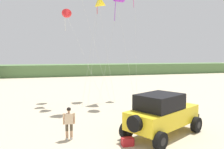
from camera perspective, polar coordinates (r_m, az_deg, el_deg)
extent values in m
cube|color=#567A47|center=(49.45, -15.44, 1.05)|extent=(90.00, 6.83, 2.37)
cube|color=yellow|center=(12.51, 12.80, -10.32)|extent=(4.75, 3.68, 0.90)
cube|color=yellow|center=(13.80, 16.63, -7.40)|extent=(1.76, 2.01, 0.12)
cube|color=black|center=(12.03, 11.95, -6.75)|extent=(2.86, 2.63, 0.80)
cube|color=black|center=(13.04, 14.93, -6.10)|extent=(0.87, 1.52, 0.72)
cube|color=black|center=(14.48, 17.81, -9.45)|extent=(1.02, 1.69, 0.28)
cylinder|color=black|center=(10.69, 5.79, -12.29)|extent=(0.63, 0.82, 0.77)
cylinder|color=black|center=(14.63, 13.16, -10.51)|extent=(0.88, 0.66, 0.84)
cylinder|color=black|center=(14.63, 13.16, -10.51)|extent=(0.48, 0.46, 0.38)
cylinder|color=black|center=(13.66, 20.58, -11.78)|extent=(0.88, 0.66, 0.84)
cylinder|color=black|center=(13.66, 20.58, -11.78)|extent=(0.48, 0.46, 0.38)
cylinder|color=black|center=(11.96, 3.71, -13.88)|extent=(0.88, 0.66, 0.84)
cylinder|color=black|center=(11.96, 3.71, -13.88)|extent=(0.48, 0.46, 0.38)
cylinder|color=black|center=(10.76, 12.17, -16.14)|extent=(0.88, 0.66, 0.84)
cylinder|color=black|center=(10.76, 12.17, -16.14)|extent=(0.48, 0.46, 0.38)
cylinder|color=tan|center=(12.01, -11.34, -14.76)|extent=(0.14, 0.14, 0.49)
cylinder|color=#4C4233|center=(11.88, -11.37, -12.97)|extent=(0.15, 0.15, 0.36)
cube|color=silver|center=(12.11, -11.32, -15.58)|extent=(0.13, 0.27, 0.10)
cylinder|color=tan|center=(12.01, -10.25, -14.74)|extent=(0.14, 0.14, 0.49)
cylinder|color=#4C4233|center=(11.88, -10.28, -12.95)|extent=(0.15, 0.15, 0.36)
cube|color=silver|center=(12.11, -10.24, -15.55)|extent=(0.13, 0.27, 0.10)
cube|color=beige|center=(11.75, -10.86, -10.87)|extent=(0.42, 0.29, 0.54)
cylinder|color=tan|center=(11.76, -12.12, -10.94)|extent=(0.09, 0.09, 0.56)
cylinder|color=beige|center=(11.71, -12.14, -10.04)|extent=(0.11, 0.11, 0.16)
cylinder|color=tan|center=(11.76, -9.59, -10.89)|extent=(0.09, 0.09, 0.56)
cylinder|color=beige|center=(11.71, -9.61, -10.00)|extent=(0.11, 0.11, 0.16)
cylinder|color=tan|center=(11.67, -10.88, -9.41)|extent=(0.10, 0.10, 0.08)
sphere|color=tan|center=(11.64, -10.89, -8.71)|extent=(0.21, 0.21, 0.21)
sphere|color=black|center=(11.62, -10.89, -8.64)|extent=(0.21, 0.21, 0.21)
cube|color=#B21E23|center=(11.11, 3.96, -16.63)|extent=(0.56, 0.36, 0.38)
cone|color=yellow|center=(23.33, -3.41, 17.43)|extent=(1.63, 1.32, 1.60)
cylinder|color=red|center=(23.17, -3.78, 15.91)|extent=(0.05, 0.12, 0.72)
cylinder|color=silver|center=(20.63, -4.67, 6.04)|extent=(1.87, 3.99, 9.31)
cylinder|color=purple|center=(19.74, 0.77, 15.73)|extent=(0.05, 0.35, 1.54)
cylinder|color=silver|center=(18.56, 3.60, 5.70)|extent=(0.97, 2.17, 8.99)
cylinder|color=silver|center=(19.34, -3.94, 15.75)|extent=(2.79, 1.20, 15.76)
cylinder|color=silver|center=(21.86, 0.02, 10.05)|extent=(2.91, 1.15, 12.41)
cylinder|color=silver|center=(22.64, 6.03, 8.67)|extent=(0.77, 2.63, 11.49)
cylinder|color=silver|center=(20.81, -4.63, 8.21)|extent=(2.77, 1.68, 10.90)
cylinder|color=silver|center=(20.92, -2.57, 12.96)|extent=(1.90, 2.00, 14.35)
cone|color=red|center=(22.47, -11.44, 14.54)|extent=(1.23, 1.26, 1.43)
cylinder|color=white|center=(22.33, -11.80, 12.32)|extent=(0.05, 0.24, 1.28)
cylinder|color=silver|center=(20.85, -6.94, 4.27)|extent=(2.92, 2.97, 8.05)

